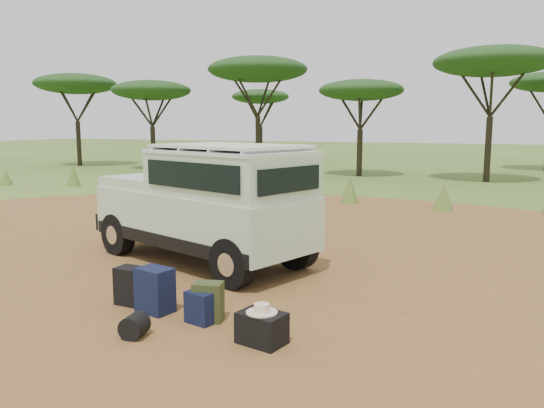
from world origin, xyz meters
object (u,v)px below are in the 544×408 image
at_px(backpack_navy, 155,290).
at_px(backpack_black, 131,286).
at_px(safari_vehicle, 207,206).
at_px(hard_case, 262,328).
at_px(backpack_olive, 208,302).
at_px(walking_staff, 164,210).
at_px(duffel_navy, 202,307).

bearing_deg(backpack_navy, backpack_black, 176.79).
xyz_separation_m(safari_vehicle, hard_case, (2.47, -3.02, -0.88)).
height_order(backpack_navy, backpack_olive, backpack_navy).
height_order(walking_staff, hard_case, walking_staff).
bearing_deg(backpack_olive, backpack_black, 160.00).
xyz_separation_m(backpack_navy, backpack_olive, (0.84, 0.00, -0.05)).
bearing_deg(backpack_navy, hard_case, -0.94).
distance_m(backpack_black, hard_case, 2.36).
distance_m(backpack_olive, hard_case, 1.03).
bearing_deg(hard_case, duffel_navy, 175.19).
xyz_separation_m(backpack_black, hard_case, (2.30, -0.53, -0.08)).
height_order(safari_vehicle, backpack_black, safari_vehicle).
height_order(backpack_navy, hard_case, backpack_navy).
bearing_deg(backpack_black, backpack_navy, -11.91).
relative_size(safari_vehicle, walking_staff, 2.84).
xyz_separation_m(walking_staff, duffel_navy, (2.83, -3.30, -0.62)).
relative_size(safari_vehicle, backpack_olive, 9.29).
distance_m(backpack_black, duffel_navy, 1.33).
relative_size(walking_staff, hard_case, 3.18).
relative_size(safari_vehicle, backpack_navy, 7.77).
distance_m(backpack_olive, duffel_navy, 0.11).
bearing_deg(hard_case, backpack_navy, 179.69).
bearing_deg(backpack_olive, duffel_navy, -131.53).
relative_size(walking_staff, duffel_navy, 4.04).
xyz_separation_m(backpack_black, duffel_navy, (1.30, -0.23, -0.06)).
xyz_separation_m(safari_vehicle, backpack_olive, (1.52, -2.62, -0.81)).
relative_size(backpack_black, backpack_navy, 0.88).
bearing_deg(walking_staff, safari_vehicle, -69.36).
bearing_deg(hard_case, walking_staff, 148.85).
distance_m(backpack_navy, hard_case, 1.84).
bearing_deg(walking_staff, duffel_navy, -95.39).
height_order(walking_staff, backpack_olive, walking_staff).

